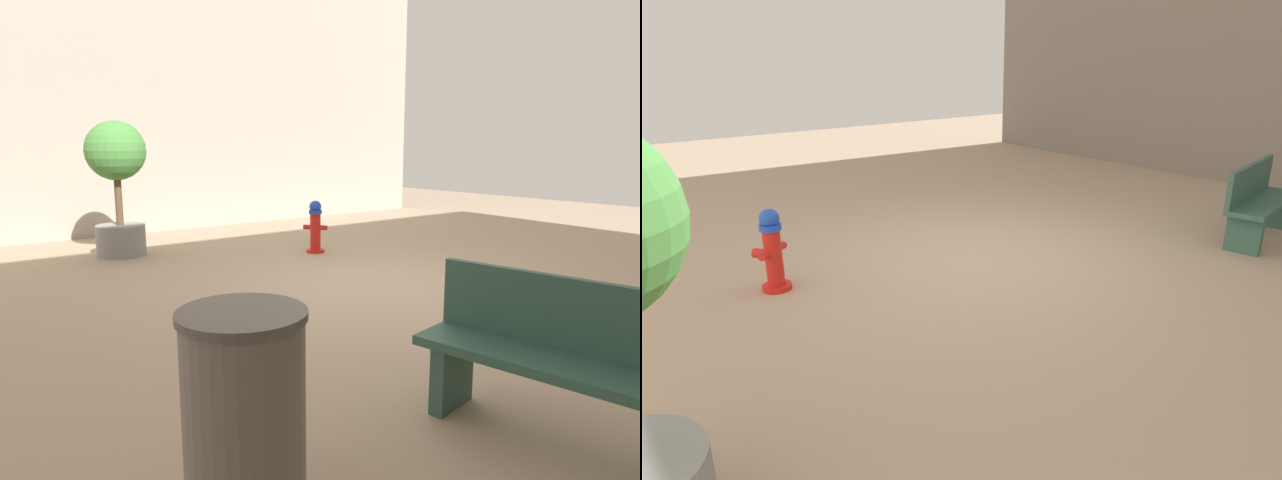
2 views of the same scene
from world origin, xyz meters
The scene contains 3 objects.
ground_plane centered at (0.00, 0.00, 0.00)m, with size 23.40×23.40×0.00m, color tan.
fire_hydrant centered at (2.30, -0.61, 0.42)m, with size 0.36×0.35×0.84m.
bench_near centered at (-3.11, 1.59, 0.50)m, with size 1.77×0.73×0.95m.
Camera 2 is at (3.99, 4.53, 2.26)m, focal length 30.79 mm.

